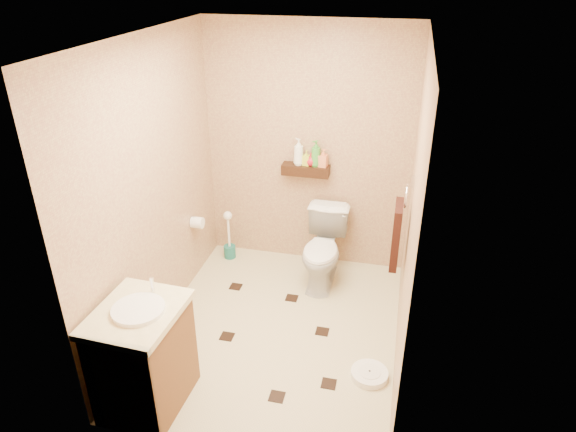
# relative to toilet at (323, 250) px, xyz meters

# --- Properties ---
(ground) EXTENTS (2.50, 2.50, 0.00)m
(ground) POSITION_rel_toilet_xyz_m (-0.25, -0.83, -0.36)
(ground) COLOR #C3B88F
(ground) RESTS_ON ground
(wall_back) EXTENTS (2.00, 0.04, 2.40)m
(wall_back) POSITION_rel_toilet_xyz_m (-0.25, 0.42, 0.84)
(wall_back) COLOR tan
(wall_back) RESTS_ON ground
(wall_front) EXTENTS (2.00, 0.04, 2.40)m
(wall_front) POSITION_rel_toilet_xyz_m (-0.25, -2.08, 0.84)
(wall_front) COLOR tan
(wall_front) RESTS_ON ground
(wall_left) EXTENTS (0.04, 2.50, 2.40)m
(wall_left) POSITION_rel_toilet_xyz_m (-1.25, -0.83, 0.84)
(wall_left) COLOR tan
(wall_left) RESTS_ON ground
(wall_right) EXTENTS (0.04, 2.50, 2.40)m
(wall_right) POSITION_rel_toilet_xyz_m (0.75, -0.83, 0.84)
(wall_right) COLOR tan
(wall_right) RESTS_ON ground
(ceiling) EXTENTS (2.00, 2.50, 0.02)m
(ceiling) POSITION_rel_toilet_xyz_m (-0.25, -0.83, 2.04)
(ceiling) COLOR white
(ceiling) RESTS_ON wall_back
(wall_shelf) EXTENTS (0.46, 0.14, 0.10)m
(wall_shelf) POSITION_rel_toilet_xyz_m (-0.25, 0.34, 0.66)
(wall_shelf) COLOR #321C0D
(wall_shelf) RESTS_ON wall_back
(floor_accents) EXTENTS (1.19, 1.36, 0.01)m
(floor_accents) POSITION_rel_toilet_xyz_m (-0.22, -0.88, -0.35)
(floor_accents) COLOR black
(floor_accents) RESTS_ON ground
(toilet) EXTENTS (0.40, 0.70, 0.71)m
(toilet) POSITION_rel_toilet_xyz_m (0.00, 0.00, 0.00)
(toilet) COLOR white
(toilet) RESTS_ON ground
(vanity) EXTENTS (0.57, 0.68, 0.92)m
(vanity) POSITION_rel_toilet_xyz_m (-0.95, -1.78, 0.06)
(vanity) COLOR brown
(vanity) RESTS_ON ground
(bathroom_scale) EXTENTS (0.36, 0.36, 0.06)m
(bathroom_scale) POSITION_rel_toilet_xyz_m (0.57, -1.19, -0.33)
(bathroom_scale) COLOR white
(bathroom_scale) RESTS_ON ground
(toilet_brush) EXTENTS (0.12, 0.12, 0.54)m
(toilet_brush) POSITION_rel_toilet_xyz_m (-1.03, 0.22, -0.17)
(toilet_brush) COLOR #196761
(toilet_brush) RESTS_ON ground
(towel_ring) EXTENTS (0.12, 0.30, 0.76)m
(towel_ring) POSITION_rel_toilet_xyz_m (0.66, -0.58, 0.59)
(towel_ring) COLOR silver
(towel_ring) RESTS_ON wall_right
(toilet_paper) EXTENTS (0.12, 0.11, 0.12)m
(toilet_paper) POSITION_rel_toilet_xyz_m (-1.19, -0.18, 0.24)
(toilet_paper) COLOR white
(toilet_paper) RESTS_ON wall_left
(bottle_a) EXTENTS (0.14, 0.14, 0.26)m
(bottle_a) POSITION_rel_toilet_xyz_m (-0.32, 0.34, 0.84)
(bottle_a) COLOR white
(bottle_a) RESTS_ON wall_shelf
(bottle_b) EXTENTS (0.07, 0.07, 0.15)m
(bottle_b) POSITION_rel_toilet_xyz_m (-0.25, 0.34, 0.79)
(bottle_b) COLOR #C6D22C
(bottle_b) RESTS_ON wall_shelf
(bottle_c) EXTENTS (0.14, 0.14, 0.13)m
(bottle_c) POSITION_rel_toilet_xyz_m (-0.20, 0.34, 0.78)
(bottle_c) COLOR red
(bottle_c) RESTS_ON wall_shelf
(bottle_d) EXTENTS (0.14, 0.14, 0.26)m
(bottle_d) POSITION_rel_toilet_xyz_m (-0.15, 0.34, 0.84)
(bottle_d) COLOR green
(bottle_d) RESTS_ON wall_shelf
(bottle_e) EXTENTS (0.09, 0.09, 0.18)m
(bottle_e) POSITION_rel_toilet_xyz_m (-0.08, 0.34, 0.80)
(bottle_e) COLOR #E97F4D
(bottle_e) RESTS_ON wall_shelf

